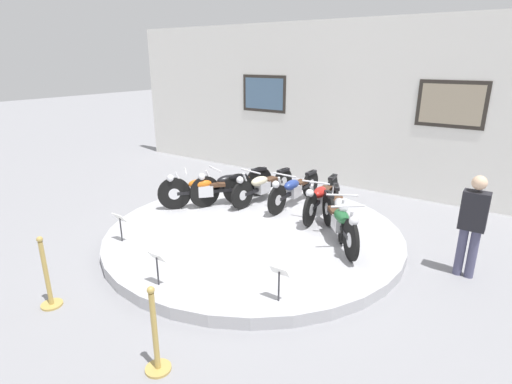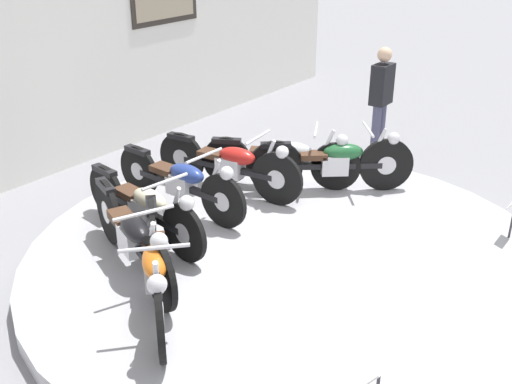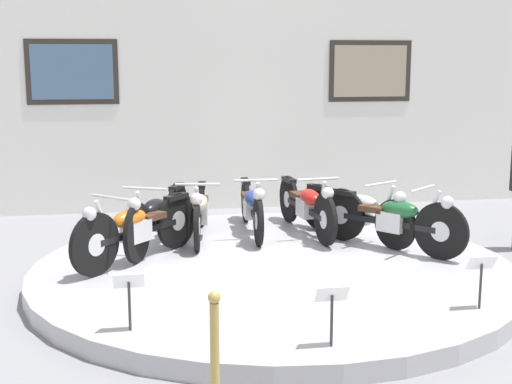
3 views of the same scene
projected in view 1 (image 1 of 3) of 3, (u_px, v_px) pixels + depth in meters
The scene contains 16 objects.
ground_plane at pixel (254, 238), 7.43m from camera, with size 60.00×60.00×0.00m, color gray.
display_platform at pixel (254, 233), 7.40m from camera, with size 5.36×5.36×0.19m, color #ADADB2.
back_wall at pixel (346, 106), 9.96m from camera, with size 14.00×0.22×4.07m.
motorcycle_orange at pixel (205, 189), 8.34m from camera, with size 1.41×1.53×0.82m.
motorcycle_black at pixel (231, 184), 8.64m from camera, with size 0.84×1.89×0.81m.
motorcycle_cream at pixel (262, 185), 8.68m from camera, with size 0.54×1.94×0.78m.
motorcycle_blue at pixel (294, 189), 8.42m from camera, with size 0.54×1.96×0.78m.
motorcycle_red at pixel (321, 196), 7.92m from camera, with size 0.54×1.99×0.80m.
motorcycle_silver at pixel (339, 209), 7.31m from camera, with size 0.97×1.76×0.78m.
motorcycle_green at pixel (339, 220), 6.73m from camera, with size 1.32×1.59×0.81m.
info_placard_front_left at pixel (120, 221), 6.76m from camera, with size 0.26×0.11×0.51m.
info_placard_front_centre at pixel (157, 261), 5.43m from camera, with size 0.26×0.11×0.51m.
info_placard_front_right at pixel (279, 276), 5.07m from camera, with size 0.26×0.11×0.51m.
visitor_standing at pixel (472, 221), 5.87m from camera, with size 0.36×0.22×1.60m.
stanchion_post_left_of_entry at pixel (48, 283), 5.29m from camera, with size 0.28×0.28×1.02m.
stanchion_post_right_of_entry at pixel (156, 343), 4.18m from camera, with size 0.28×0.28×1.02m.
Camera 1 is at (3.86, -5.57, 3.18)m, focal length 28.00 mm.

